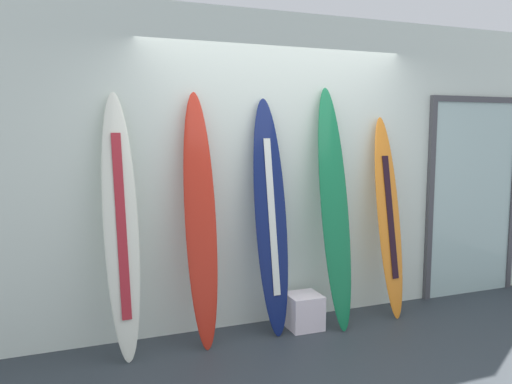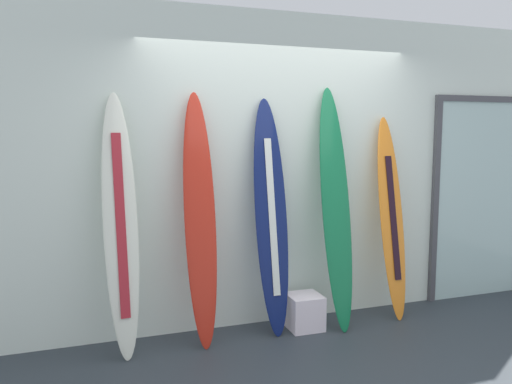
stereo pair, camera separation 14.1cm
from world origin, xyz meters
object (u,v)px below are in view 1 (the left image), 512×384
Objects in this scene: surfboard_crimson at (201,220)px; surfboard_emerald at (335,207)px; glass_door at (472,194)px; surfboard_sunset at (389,219)px; surfboard_ivory at (121,228)px; surfboard_navy at (271,218)px; display_block_left at (304,311)px.

surfboard_emerald is at bearing -1.02° from surfboard_crimson.
surfboard_emerald is 1.84m from glass_door.
surfboard_sunset is at bearing 3.23° from surfboard_emerald.
glass_door is (3.68, 0.22, 0.07)m from surfboard_ivory.
surfboard_crimson is 1.02× the size of surfboard_navy.
surfboard_emerald reaches higher than glass_door.
glass_door reaches higher than surfboard_crimson.
glass_door is at bearing 6.74° from display_block_left.
surfboard_emerald is at bearing 0.30° from display_block_left.
surfboard_navy is at bearing 1.27° from surfboard_ivory.
surfboard_ivory is at bearing -179.85° from surfboard_sunset.
surfboard_navy is at bearing 169.08° from display_block_left.
surfboard_sunset is at bearing 2.27° from display_block_left.
surfboard_crimson is 1.84m from surfboard_sunset.
surfboard_ivory is 0.63m from surfboard_crimson.
surfboard_emerald is (1.23, -0.02, 0.04)m from surfboard_crimson.
surfboard_ivory is 1.86m from surfboard_emerald.
surfboard_crimson is at bearing -179.61° from surfboard_sunset.
surfboard_sunset reaches higher than display_block_left.
surfboard_ivory is at bearing 178.93° from display_block_left.
display_block_left is 0.15× the size of glass_door.
display_block_left is at bearing -1.45° from surfboard_crimson.
glass_door is at bearing 7.78° from surfboard_emerald.
display_block_left is 2.33m from glass_door.
glass_door is (3.06, 0.23, 0.05)m from surfboard_crimson.
surfboard_navy is 0.97× the size of glass_door.
surfboard_navy is (1.26, 0.03, -0.01)m from surfboard_ivory.
surfboard_sunset is 1.19m from display_block_left.
surfboard_navy is 0.95× the size of surfboard_emerald.
surfboard_navy is 0.60m from surfboard_emerald.
display_block_left is (0.30, -0.06, -0.85)m from surfboard_navy.
surfboard_sunset is at bearing -169.98° from glass_door.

